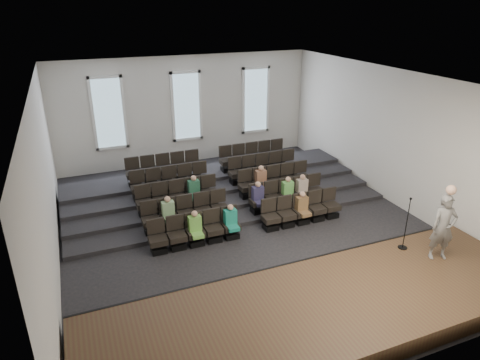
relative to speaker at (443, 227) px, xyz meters
name	(u,v)px	position (x,y,z in m)	size (l,w,h in m)	color
ground	(244,225)	(-4.00, 4.64, -1.46)	(14.00, 14.00, 0.00)	black
ceiling	(245,80)	(-4.00, 4.64, 3.55)	(12.00, 14.00, 0.02)	white
wall_back	(186,110)	(-4.00, 11.66, 1.04)	(12.00, 0.04, 5.00)	silver
wall_front	(390,276)	(-4.00, -2.38, 1.04)	(12.00, 0.04, 5.00)	silver
wall_left	(44,185)	(-10.02, 4.64, 1.04)	(0.04, 14.00, 5.00)	silver
wall_right	(392,137)	(2.02, 4.64, 1.04)	(0.04, 14.00, 5.00)	silver
stage	(325,310)	(-4.00, -0.46, -1.21)	(11.80, 3.60, 0.50)	#3F2F1B
stage_lip	(290,271)	(-4.00, 1.31, -1.21)	(11.80, 0.06, 0.52)	black
risers	(214,186)	(-4.00, 7.81, -1.27)	(11.80, 4.80, 0.60)	black
seating_rows	(228,190)	(-4.00, 6.18, -0.78)	(6.80, 4.70, 1.67)	black
windows	(187,106)	(-4.00, 11.59, 1.24)	(8.44, 0.10, 3.24)	white
audience	(246,199)	(-3.78, 4.97, -0.65)	(5.45, 2.64, 1.10)	#6DB448
speaker	(443,227)	(0.00, 0.00, 0.00)	(0.70, 0.46, 1.92)	#63615E
mic_stand	(405,233)	(-0.56, 0.77, -0.48)	(0.27, 0.27, 1.63)	black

